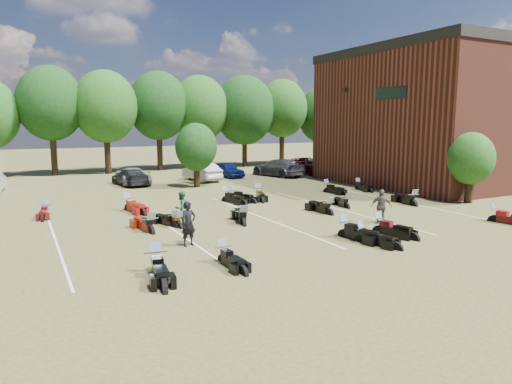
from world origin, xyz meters
TOP-DOWN VIEW (x-y plane):
  - ground at (0.00, 0.00)m, footprint 160.00×160.00m
  - car_2 at (-6.04, 19.22)m, footprint 2.26×4.78m
  - car_3 at (-6.37, 18.86)m, footprint 2.44×4.72m
  - car_4 at (2.72, 20.42)m, footprint 2.37×4.28m
  - car_5 at (-0.26, 19.00)m, footprint 2.13×4.82m
  - car_6 at (11.05, 19.62)m, footprint 3.35×5.86m
  - car_7 at (7.29, 18.93)m, footprint 3.64×5.95m
  - person_black at (-8.28, -0.60)m, footprint 0.75×0.58m
  - person_green at (-7.25, 3.41)m, footprint 0.99×0.92m
  - person_grey at (1.49, -1.05)m, footprint 0.98×1.02m
  - motorcycle_0 at (-10.36, -3.27)m, footprint 1.14×2.59m
  - motorcycle_2 at (-7.97, -3.30)m, footprint 0.76×2.12m
  - motorcycle_3 at (-1.74, -3.42)m, footprint 1.28×2.30m
  - motorcycle_4 at (-1.82, -2.39)m, footprint 1.20×2.60m
  - motorcycle_5 at (0.06, -2.48)m, footprint 1.22×2.48m
  - motorcycle_6 at (6.85, -3.37)m, footprint 1.18×2.45m
  - motorcycle_7 at (-9.09, 2.19)m, footprint 1.08×2.50m
  - motorcycle_8 at (-7.64, 2.63)m, footprint 1.04×2.12m
  - motorcycle_9 at (-7.80, 2.93)m, footprint 1.28×2.20m
  - motorcycle_10 at (-4.68, 1.75)m, footprint 1.46×2.64m
  - motorcycle_11 at (2.63, 3.02)m, footprint 1.00×2.21m
  - motorcycle_12 at (0.54, 1.91)m, footprint 0.82×2.47m
  - motorcycle_13 at (6.64, 1.76)m, footprint 1.28×2.63m
  - motorcycle_14 at (-13.05, 8.78)m, footprint 0.99×2.21m
  - motorcycle_15 at (-8.82, 8.19)m, footprint 1.35×2.64m
  - motorcycle_16 at (-2.01, 8.57)m, footprint 1.42×2.41m
  - motorcycle_17 at (-0.29, 8.58)m, footprint 1.50×2.54m
  - motorcycle_18 at (-2.71, 8.35)m, footprint 1.34×2.47m
  - motorcycle_19 at (5.29, 8.54)m, footprint 0.97×2.39m
  - motorcycle_20 at (8.20, 8.61)m, footprint 0.94×2.22m
  - brick_building at (22.00, 9.00)m, footprint 25.40×15.20m
  - tree_line at (-1.00, 29.00)m, footprint 56.00×6.00m
  - young_tree_near_building at (10.50, 1.00)m, footprint 2.80×2.80m
  - young_tree_midfield at (-2.00, 15.50)m, footprint 3.20×3.20m
  - parking_lines at (-3.00, 3.00)m, footprint 20.10×14.00m

SIDE VIEW (x-z plane):
  - ground at x=0.00m, z-range 0.00..0.00m
  - motorcycle_0 at x=-10.36m, z-range -0.70..0.70m
  - motorcycle_2 at x=-7.97m, z-range -0.58..0.58m
  - motorcycle_3 at x=-1.74m, z-range -0.61..0.61m
  - motorcycle_4 at x=-1.82m, z-range -0.70..0.70m
  - motorcycle_5 at x=0.06m, z-range -0.66..0.66m
  - motorcycle_6 at x=6.85m, z-range -0.66..0.66m
  - motorcycle_7 at x=-9.09m, z-range -0.68..0.68m
  - motorcycle_8 at x=-7.64m, z-range -0.56..0.56m
  - motorcycle_9 at x=-7.80m, z-range -0.59..0.59m
  - motorcycle_10 at x=-4.68m, z-range -0.70..0.70m
  - motorcycle_11 at x=2.63m, z-range -0.59..0.59m
  - motorcycle_12 at x=0.54m, z-range -0.69..0.69m
  - motorcycle_13 at x=6.64m, z-range -0.70..0.70m
  - motorcycle_14 at x=-13.05m, z-range -0.59..0.59m
  - motorcycle_15 at x=-8.82m, z-range -0.70..0.70m
  - motorcycle_16 at x=-2.01m, z-range -0.64..0.64m
  - motorcycle_17 at x=-0.29m, z-range -0.67..0.67m
  - motorcycle_18 at x=-2.71m, z-range -0.66..0.66m
  - motorcycle_19 at x=5.29m, z-range -0.65..0.65m
  - motorcycle_20 at x=8.20m, z-range -0.60..0.60m
  - parking_lines at x=-3.00m, z-range 0.00..0.01m
  - car_3 at x=-6.37m, z-range 0.00..1.31m
  - car_2 at x=-6.04m, z-range 0.00..1.32m
  - car_4 at x=2.72m, z-range 0.00..1.38m
  - car_5 at x=-0.26m, z-range 0.00..1.54m
  - car_6 at x=11.05m, z-range 0.00..1.54m
  - car_7 at x=7.29m, z-range 0.00..1.61m
  - person_green at x=-7.25m, z-range 0.00..1.62m
  - person_grey at x=1.49m, z-range 0.00..1.71m
  - person_black at x=-8.28m, z-range 0.00..1.82m
  - young_tree_near_building at x=10.50m, z-range 0.67..4.83m
  - young_tree_midfield at x=-2.00m, z-range 0.74..5.44m
  - brick_building at x=22.00m, z-range 0.01..10.71m
  - tree_line at x=-1.00m, z-range 1.42..11.20m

